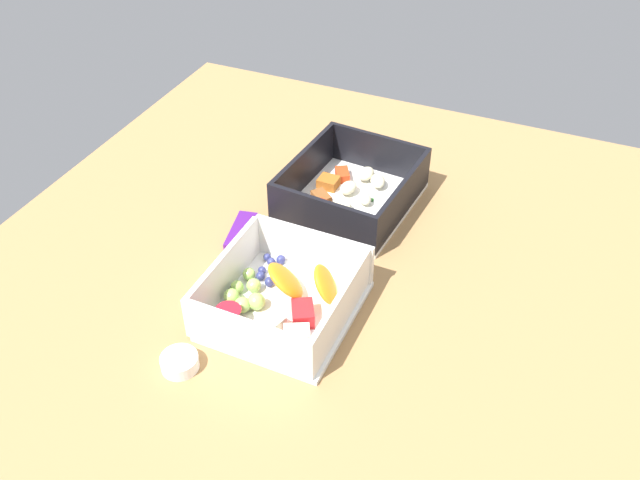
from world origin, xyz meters
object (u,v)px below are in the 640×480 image
pasta_container (350,192)px  candy_bar (241,232)px  paper_cup_liner (180,362)px  fruit_bowl (281,298)px

pasta_container → candy_bar: 15.29cm
paper_cup_liner → pasta_container: bearing=-9.8°
candy_bar → fruit_bowl: bearing=-133.6°
paper_cup_liner → candy_bar: bearing=11.6°
candy_bar → paper_cup_liner: bearing=-168.4°
pasta_container → paper_cup_liner: size_ratio=4.81×
pasta_container → candy_bar: pasta_container is taller
fruit_bowl → candy_bar: bearing=46.4°
fruit_bowl → candy_bar: 14.26cm
fruit_bowl → paper_cup_liner: bearing=152.0°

